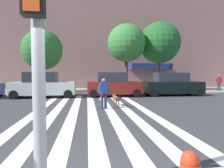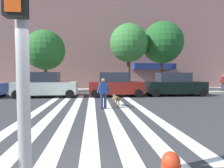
{
  "view_description": "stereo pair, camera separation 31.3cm",
  "coord_description": "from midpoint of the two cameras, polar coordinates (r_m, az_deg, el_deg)",
  "views": [
    {
      "loc": [
        0.14,
        -3.16,
        1.88
      ],
      "look_at": [
        1.56,
        7.57,
        1.3
      ],
      "focal_mm": 30.68,
      "sensor_mm": 36.0,
      "label": 1
    },
    {
      "loc": [
        0.45,
        -3.2,
        1.88
      ],
      "look_at": [
        1.56,
        7.57,
        1.3
      ],
      "focal_mm": 30.68,
      "sensor_mm": 36.0,
      "label": 2
    }
  ],
  "objects": [
    {
      "name": "pedestrian_bystander",
      "position": [
        22.17,
        28.91,
        0.61
      ],
      "size": [
        0.7,
        0.33,
        1.64
      ],
      "color": "#282D4C",
      "rests_on": "sidewalk_far"
    },
    {
      "name": "street_tree_further",
      "position": [
        20.4,
        13.54,
        11.83
      ],
      "size": [
        4.17,
        4.17,
        6.96
      ],
      "color": "#4C3823",
      "rests_on": "sidewalk_far"
    },
    {
      "name": "street_tree_nearest",
      "position": [
        18.62,
        -20.52,
        9.47
      ],
      "size": [
        3.61,
        3.61,
        5.69
      ],
      "color": "#4C3823",
      "rests_on": "sidewalk_far"
    },
    {
      "name": "dog_on_leash",
      "position": [
        11.25,
        0.4,
        -4.27
      ],
      "size": [
        0.39,
        1.0,
        0.65
      ],
      "color": "brown",
      "rests_on": "ground_plane"
    },
    {
      "name": "ground_plane",
      "position": [
        10.26,
        -9.13,
        -7.53
      ],
      "size": [
        160.0,
        160.0,
        0.0
      ],
      "primitive_type": "plane",
      "color": "#353538"
    },
    {
      "name": "parked_car_behind_first",
      "position": [
        16.13,
        -20.36,
        -0.44
      ],
      "size": [
        4.88,
        1.93,
        2.02
      ],
      "color": "#B7C1B6",
      "rests_on": "ground_plane"
    },
    {
      "name": "parked_car_fourth_in_line",
      "position": [
        17.28,
        16.97,
        -0.16
      ],
      "size": [
        4.94,
        2.08,
        1.97
      ],
      "color": "black",
      "rests_on": "ground_plane"
    },
    {
      "name": "pedestrian_dog_walker",
      "position": [
        10.23,
        -3.35,
        -2.29
      ],
      "size": [
        0.71,
        0.32,
        1.64
      ],
      "color": "#282D4C",
      "rests_on": "ground_plane"
    },
    {
      "name": "street_tree_middle",
      "position": [
        18.59,
        3.83,
        12.03
      ],
      "size": [
        3.61,
        3.61,
        6.45
      ],
      "color": "#4C3823",
      "rests_on": "sidewalk_far"
    },
    {
      "name": "sidewalk_far",
      "position": [
        20.06,
        -8.34,
        -2.13
      ],
      "size": [
        80.0,
        6.0,
        0.15
      ],
      "primitive_type": "cube",
      "color": "#ACA398",
      "rests_on": "ground_plane"
    },
    {
      "name": "crosswalk_stripes",
      "position": [
        10.25,
        -6.95,
        -7.5
      ],
      "size": [
        5.85,
        13.19,
        0.01
      ],
      "color": "silver",
      "rests_on": "ground_plane"
    },
    {
      "name": "parked_car_third_in_line",
      "position": [
        15.86,
        -0.07,
        -0.28
      ],
      "size": [
        4.43,
        2.05,
        2.0
      ],
      "color": "maroon",
      "rests_on": "ground_plane"
    }
  ]
}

